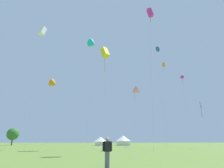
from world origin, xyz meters
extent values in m
cube|color=#E02DA3|center=(26.59, 56.70, 22.33)|extent=(1.25, 0.86, 1.44)
cylinder|color=#9D2072|center=(26.59, 56.70, 21.08)|extent=(0.04, 0.04, 1.76)
cylinder|color=#B2B2B7|center=(26.67, 56.32, 11.17)|extent=(0.18, 0.77, 22.33)
cube|color=white|center=(-16.84, 42.99, 28.74)|extent=(2.00, 2.18, 2.57)
cylinder|color=#B2B2B7|center=(-17.02, 41.79, 14.37)|extent=(0.38, 2.41, 28.74)
cube|color=orange|center=(19.04, 53.18, 25.12)|extent=(1.16, 1.30, 1.54)
cylinder|color=#A75C11|center=(19.04, 53.18, 23.79)|extent=(0.05, 0.05, 1.89)
cylinder|color=#B2B2B7|center=(18.43, 52.62, 12.56)|extent=(1.24, 1.14, 25.12)
cube|color=#E02DA3|center=(6.51, 26.80, 24.33)|extent=(1.24, 0.90, 1.69)
cylinder|color=#9D2072|center=(6.51, 26.80, 23.16)|extent=(0.05, 0.05, 1.49)
cylinder|color=#B2B2B7|center=(5.94, 26.27, 12.17)|extent=(1.16, 1.08, 24.33)
cone|color=orange|center=(-14.46, 51.36, 17.13)|extent=(3.27, 3.01, 2.81)
cylinder|color=#B2B2B7|center=(-15.13, 51.05, 8.57)|extent=(1.38, 0.64, 17.13)
cone|color=pink|center=(10.75, 59.86, 17.84)|extent=(3.85, 3.34, 3.55)
cylinder|color=#A9627C|center=(10.75, 59.86, 15.56)|extent=(0.09, 0.09, 3.11)
cylinder|color=#B2B2B7|center=(10.74, 59.52, 8.92)|extent=(0.05, 0.68, 17.84)
ellipsoid|color=blue|center=(11.65, 37.92, 22.67)|extent=(2.07, 2.98, 0.91)
cylinder|color=#B2B2B7|center=(11.49, 37.03, 11.33)|extent=(0.33, 1.79, 22.67)
cone|color=#1EB7CC|center=(-3.86, 44.28, 26.58)|extent=(3.59, 3.45, 2.91)
cylinder|color=#B2B2B7|center=(-4.23, 43.67, 13.29)|extent=(0.75, 1.23, 26.58)
cube|color=yellow|center=(-1.04, 37.55, 20.96)|extent=(2.26, 2.49, 2.73)
cylinder|color=#A79518|center=(-1.04, 37.55, 18.30)|extent=(0.08, 0.08, 3.96)
cylinder|color=#B2B2B7|center=(-1.10, 36.51, 10.48)|extent=(0.14, 2.09, 20.96)
cube|color=black|center=(22.50, 40.90, 10.00)|extent=(0.95, 1.35, 1.56)
cylinder|color=black|center=(22.50, 40.90, 8.31)|extent=(0.05, 0.05, 2.56)
cylinder|color=#B2B2B7|center=(22.49, 39.90, 5.00)|extent=(0.02, 2.02, 10.00)
cylinder|color=#565B66|center=(-2.82, 8.78, 0.45)|extent=(0.28, 0.28, 0.90)
cube|color=black|center=(-2.82, 8.78, 1.20)|extent=(0.41, 0.31, 0.60)
sphere|color=tan|center=(-2.82, 8.78, 1.62)|extent=(0.22, 0.22, 0.22)
cylinder|color=black|center=(-3.06, 8.78, 1.20)|extent=(0.09, 0.09, 0.55)
cylinder|color=black|center=(-2.58, 8.78, 1.20)|extent=(0.09, 0.09, 0.55)
cube|color=white|center=(-0.16, 67.12, 0.67)|extent=(3.56, 3.56, 1.34)
cone|color=white|center=(-0.16, 67.12, 2.12)|extent=(4.46, 4.46, 1.56)
cube|color=white|center=(7.79, 67.12, 0.78)|extent=(4.14, 4.14, 1.55)
cone|color=white|center=(7.79, 67.12, 2.46)|extent=(5.17, 5.17, 1.81)
cylinder|color=brown|center=(-31.99, 74.44, 1.26)|extent=(0.44, 0.44, 2.51)
sphere|color=#33702D|center=(-31.99, 74.44, 4.03)|extent=(4.34, 4.34, 4.34)
camera|label=1|loc=(-3.88, -3.41, 1.50)|focal=31.52mm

